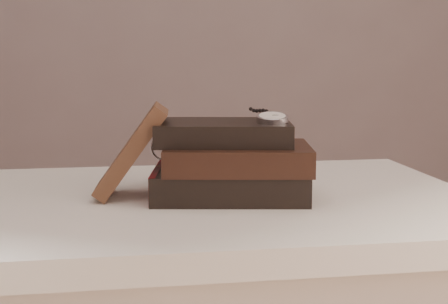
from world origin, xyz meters
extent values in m
cube|color=white|center=(0.00, 0.35, 0.73)|extent=(1.00, 0.60, 0.04)
cube|color=white|center=(0.00, 0.35, 0.67)|extent=(0.88, 0.49, 0.08)
cube|color=black|center=(0.09, 0.33, 0.77)|extent=(0.27, 0.21, 0.05)
cube|color=#F6E3C9|center=(0.09, 0.33, 0.77)|extent=(0.26, 0.19, 0.04)
cube|color=gold|center=(-0.03, 0.38, 0.77)|extent=(0.01, 0.01, 0.05)
cube|color=maroon|center=(-0.03, 0.35, 0.77)|extent=(0.04, 0.16, 0.05)
cube|color=black|center=(0.10, 0.32, 0.82)|extent=(0.25, 0.19, 0.04)
cube|color=#F6E3C9|center=(0.10, 0.32, 0.82)|extent=(0.25, 0.18, 0.03)
cube|color=gold|center=(-0.01, 0.37, 0.82)|extent=(0.01, 0.01, 0.04)
cube|color=black|center=(0.08, 0.35, 0.86)|extent=(0.24, 0.18, 0.04)
cube|color=#F6E3C9|center=(0.08, 0.35, 0.86)|extent=(0.23, 0.17, 0.03)
cube|color=gold|center=(-0.02, 0.38, 0.86)|extent=(0.01, 0.01, 0.04)
cube|color=#3A2116|center=(-0.07, 0.36, 0.83)|extent=(0.13, 0.12, 0.15)
cylinder|color=silver|center=(0.15, 0.31, 0.88)|extent=(0.06, 0.06, 0.02)
cylinder|color=white|center=(0.15, 0.31, 0.89)|extent=(0.05, 0.05, 0.01)
torus|color=silver|center=(0.15, 0.31, 0.88)|extent=(0.06, 0.06, 0.01)
cylinder|color=silver|center=(0.16, 0.34, 0.88)|extent=(0.01, 0.01, 0.01)
cube|color=black|center=(0.15, 0.31, 0.89)|extent=(0.00, 0.01, 0.00)
cube|color=black|center=(0.16, 0.31, 0.89)|extent=(0.01, 0.00, 0.00)
sphere|color=black|center=(0.16, 0.35, 0.89)|extent=(0.01, 0.01, 0.01)
sphere|color=black|center=(0.15, 0.36, 0.89)|extent=(0.01, 0.01, 0.01)
sphere|color=black|center=(0.15, 0.37, 0.89)|extent=(0.01, 0.01, 0.01)
sphere|color=black|center=(0.15, 0.39, 0.89)|extent=(0.01, 0.01, 0.01)
sphere|color=black|center=(0.15, 0.40, 0.88)|extent=(0.01, 0.01, 0.01)
sphere|color=black|center=(0.14, 0.42, 0.88)|extent=(0.01, 0.01, 0.01)
sphere|color=black|center=(0.14, 0.43, 0.89)|extent=(0.01, 0.01, 0.01)
torus|color=silver|center=(-0.01, 0.43, 0.82)|extent=(0.05, 0.02, 0.05)
torus|color=silver|center=(0.04, 0.42, 0.82)|extent=(0.05, 0.02, 0.05)
cylinder|color=silver|center=(0.01, 0.42, 0.82)|extent=(0.01, 0.01, 0.00)
cylinder|color=silver|center=(-0.02, 0.49, 0.81)|extent=(0.02, 0.11, 0.03)
cylinder|color=silver|center=(0.07, 0.47, 0.81)|extent=(0.02, 0.11, 0.03)
camera|label=1|loc=(-0.08, -0.67, 0.98)|focal=50.74mm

